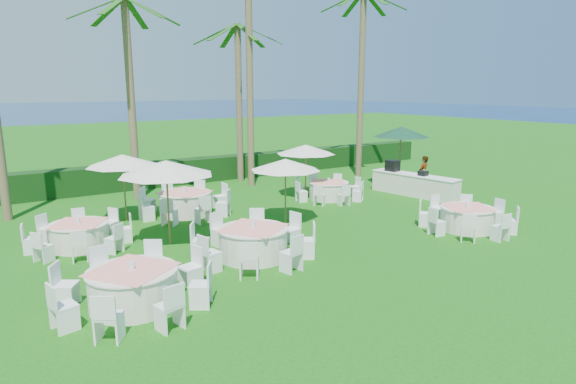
# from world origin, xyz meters

# --- Properties ---
(ground) EXTENTS (120.00, 120.00, 0.00)m
(ground) POSITION_xyz_m (0.00, 0.00, 0.00)
(ground) COLOR #11510D
(ground) RESTS_ON ground
(hedge) EXTENTS (34.00, 1.00, 1.20)m
(hedge) POSITION_xyz_m (0.00, 12.00, 0.60)
(hedge) COLOR black
(hedge) RESTS_ON ground
(ocean) EXTENTS (260.00, 260.00, 0.00)m
(ocean) POSITION_xyz_m (0.00, 102.00, 0.00)
(ocean) COLOR #061741
(ocean) RESTS_ON ground
(banquet_table_a) EXTENTS (3.43, 3.43, 1.03)m
(banquet_table_a) POSITION_xyz_m (-5.03, -0.80, 0.45)
(banquet_table_a) COLOR silver
(banquet_table_a) RESTS_ON ground
(banquet_table_b) EXTENTS (3.49, 3.49, 1.04)m
(banquet_table_b) POSITION_xyz_m (-1.30, 0.49, 0.46)
(banquet_table_b) COLOR silver
(banquet_table_b) RESTS_ON ground
(banquet_table_c) EXTENTS (3.15, 3.15, 0.95)m
(banquet_table_c) POSITION_xyz_m (6.08, -1.08, 0.42)
(banquet_table_c) COLOR silver
(banquet_table_c) RESTS_ON ground
(banquet_table_d) EXTENTS (3.04, 3.04, 0.92)m
(banquet_table_d) POSITION_xyz_m (-5.26, 4.12, 0.40)
(banquet_table_d) COLOR silver
(banquet_table_d) RESTS_ON ground
(banquet_table_e) EXTENTS (3.48, 3.48, 1.04)m
(banquet_table_e) POSITION_xyz_m (-1.14, 6.09, 0.46)
(banquet_table_e) COLOR silver
(banquet_table_e) RESTS_ON ground
(banquet_table_f) EXTENTS (3.02, 3.02, 0.92)m
(banquet_table_f) POSITION_xyz_m (5.03, 5.17, 0.40)
(banquet_table_f) COLOR silver
(banquet_table_f) RESTS_ON ground
(umbrella_a) EXTENTS (2.86, 2.86, 2.60)m
(umbrella_a) POSITION_xyz_m (-2.87, 2.95, 2.37)
(umbrella_a) COLOR brown
(umbrella_a) RESTS_ON ground
(umbrella_b) EXTENTS (2.47, 2.47, 2.31)m
(umbrella_b) POSITION_xyz_m (1.39, 2.97, 2.11)
(umbrella_b) COLOR brown
(umbrella_b) RESTS_ON ground
(umbrella_c) EXTENTS (2.52, 2.52, 2.42)m
(umbrella_c) POSITION_xyz_m (-3.27, 6.36, 2.21)
(umbrella_c) COLOR brown
(umbrella_c) RESTS_ON ground
(umbrella_d) EXTENTS (2.55, 2.55, 2.33)m
(umbrella_d) POSITION_xyz_m (4.36, 5.95, 2.12)
(umbrella_d) COLOR brown
(umbrella_d) RESTS_ON ground
(umbrella_green) EXTENTS (2.67, 2.67, 2.92)m
(umbrella_green) POSITION_xyz_m (9.62, 5.47, 2.66)
(umbrella_green) COLOR brown
(umbrella_green) RESTS_ON ground
(buffet_table) EXTENTS (1.51, 4.18, 1.46)m
(buffet_table) POSITION_xyz_m (8.67, 3.67, 0.51)
(buffet_table) COLOR silver
(buffet_table) RESTS_ON ground
(staff_person) EXTENTS (0.67, 0.53, 1.64)m
(staff_person) POSITION_xyz_m (9.79, 4.11, 0.82)
(staff_person) COLOR gray
(staff_person) RESTS_ON ground
(palm_b) EXTENTS (4.40, 4.17, 8.29)m
(palm_b) POSITION_xyz_m (-1.90, 9.74, 4.59)
(palm_b) COLOR brown
(palm_b) RESTS_ON ground
(palm_c) EXTENTS (4.30, 4.34, 11.04)m
(palm_c) POSITION_xyz_m (3.66, 9.58, 6.00)
(palm_c) COLOR brown
(palm_c) RESTS_ON ground
(palm_d) EXTENTS (4.10, 4.40, 7.80)m
(palm_d) POSITION_xyz_m (3.81, 11.01, 4.34)
(palm_d) COLOR brown
(palm_d) RESTS_ON ground
(palm_e) EXTENTS (4.28, 4.35, 9.56)m
(palm_e) POSITION_xyz_m (9.92, 8.78, 5.25)
(palm_e) COLOR brown
(palm_e) RESTS_ON ground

